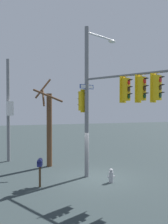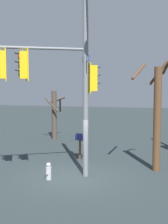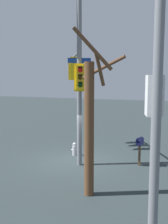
{
  "view_description": "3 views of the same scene",
  "coord_description": "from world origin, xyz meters",
  "px_view_note": "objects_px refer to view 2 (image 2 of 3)",
  "views": [
    {
      "loc": [
        -4.7,
        -12.67,
        4.01
      ],
      "look_at": [
        -0.71,
        -0.08,
        3.69
      ],
      "focal_mm": 39.32,
      "sensor_mm": 36.0,
      "label": 1
    },
    {
      "loc": [
        12.2,
        3.6,
        4.05
      ],
      "look_at": [
        -0.31,
        0.41,
        2.84
      ],
      "focal_mm": 48.17,
      "sensor_mm": 36.0,
      "label": 2
    },
    {
      "loc": [
        -5.25,
        12.25,
        4.26
      ],
      "look_at": [
        -0.69,
        0.66,
        2.68
      ],
      "focal_mm": 42.64,
      "sensor_mm": 36.0,
      "label": 3
    }
  ],
  "objects_px": {
    "bare_tree_behind_pole": "(157,113)",
    "bare_tree_across_street": "(54,114)",
    "mailbox": "(80,139)",
    "fire_hydrant": "(48,172)"
  },
  "relations": [
    {
      "from": "bare_tree_behind_pole",
      "to": "bare_tree_across_street",
      "type": "xyz_separation_m",
      "value": [
        -6.47,
        -7.38,
        -0.81
      ]
    },
    {
      "from": "fire_hydrant",
      "to": "bare_tree_across_street",
      "type": "distance_m",
      "value": 9.61
    },
    {
      "from": "bare_tree_behind_pole",
      "to": "bare_tree_across_street",
      "type": "height_order",
      "value": "bare_tree_behind_pole"
    },
    {
      "from": "bare_tree_behind_pole",
      "to": "bare_tree_across_street",
      "type": "bearing_deg",
      "value": -131.25
    },
    {
      "from": "mailbox",
      "to": "bare_tree_across_street",
      "type": "relative_size",
      "value": 0.4
    },
    {
      "from": "fire_hydrant",
      "to": "mailbox",
      "type": "relative_size",
      "value": 0.52
    },
    {
      "from": "fire_hydrant",
      "to": "mailbox",
      "type": "bearing_deg",
      "value": 173.74
    },
    {
      "from": "mailbox",
      "to": "bare_tree_behind_pole",
      "type": "height_order",
      "value": "bare_tree_behind_pole"
    },
    {
      "from": "mailbox",
      "to": "bare_tree_across_street",
      "type": "xyz_separation_m",
      "value": [
        -5.36,
        -3.38,
        0.77
      ]
    },
    {
      "from": "bare_tree_behind_pole",
      "to": "bare_tree_across_street",
      "type": "relative_size",
      "value": 1.66
    }
  ]
}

